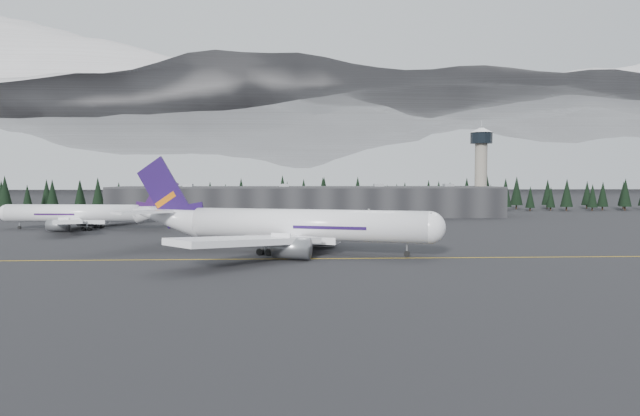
{
  "coord_description": "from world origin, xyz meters",
  "views": [
    {
      "loc": [
        -6.62,
        -114.98,
        16.08
      ],
      "look_at": [
        0.0,
        20.0,
        9.0
      ],
      "focal_mm": 32.0,
      "sensor_mm": 36.0,
      "label": 1
    }
  ],
  "objects_px": {
    "control_tower": "(481,161)",
    "gse_vehicle_b": "(370,218)",
    "jet_parked": "(89,214)",
    "terminal": "(308,201)",
    "jet_main": "(280,225)",
    "gse_vehicle_a": "(196,220)"
  },
  "relations": [
    {
      "from": "control_tower",
      "to": "gse_vehicle_b",
      "type": "bearing_deg",
      "value": -153.29
    },
    {
      "from": "jet_main",
      "to": "jet_parked",
      "type": "xyz_separation_m",
      "value": [
        -60.88,
        58.16,
        -1.01
      ]
    },
    {
      "from": "jet_main",
      "to": "gse_vehicle_b",
      "type": "height_order",
      "value": "jet_main"
    },
    {
      "from": "terminal",
      "to": "control_tower",
      "type": "bearing_deg",
      "value": 2.29
    },
    {
      "from": "jet_main",
      "to": "gse_vehicle_a",
      "type": "bearing_deg",
      "value": 128.35
    },
    {
      "from": "control_tower",
      "to": "jet_parked",
      "type": "height_order",
      "value": "control_tower"
    },
    {
      "from": "control_tower",
      "to": "gse_vehicle_a",
      "type": "relative_size",
      "value": 6.6
    },
    {
      "from": "control_tower",
      "to": "jet_main",
      "type": "xyz_separation_m",
      "value": [
        -84.33,
        -119.71,
        -17.46
      ]
    },
    {
      "from": "terminal",
      "to": "gse_vehicle_b",
      "type": "bearing_deg",
      "value": -45.08
    },
    {
      "from": "control_tower",
      "to": "gse_vehicle_b",
      "type": "xyz_separation_m",
      "value": [
        -51.93,
        -26.13,
        -22.65
      ]
    },
    {
      "from": "jet_parked",
      "to": "jet_main",
      "type": "bearing_deg",
      "value": 142.65
    },
    {
      "from": "terminal",
      "to": "gse_vehicle_b",
      "type": "distance_m",
      "value": 33.14
    },
    {
      "from": "jet_main",
      "to": "gse_vehicle_a",
      "type": "height_order",
      "value": "jet_main"
    },
    {
      "from": "jet_main",
      "to": "gse_vehicle_b",
      "type": "relative_size",
      "value": 15.85
    },
    {
      "from": "jet_main",
      "to": "gse_vehicle_b",
      "type": "xyz_separation_m",
      "value": [
        32.39,
        93.58,
        -5.2
      ]
    },
    {
      "from": "jet_parked",
      "to": "gse_vehicle_a",
      "type": "relative_size",
      "value": 10.41
    },
    {
      "from": "control_tower",
      "to": "jet_parked",
      "type": "distance_m",
      "value": 158.79
    },
    {
      "from": "jet_parked",
      "to": "terminal",
      "type": "bearing_deg",
      "value": -133.82
    },
    {
      "from": "terminal",
      "to": "gse_vehicle_a",
      "type": "xyz_separation_m",
      "value": [
        -41.67,
        -30.67,
        -5.51
      ]
    },
    {
      "from": "terminal",
      "to": "jet_main",
      "type": "bearing_deg",
      "value": -94.57
    },
    {
      "from": "gse_vehicle_a",
      "to": "gse_vehicle_b",
      "type": "bearing_deg",
      "value": -21.22
    },
    {
      "from": "jet_parked",
      "to": "gse_vehicle_a",
      "type": "xyz_separation_m",
      "value": [
        28.53,
        27.88,
        -4.14
      ]
    }
  ]
}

